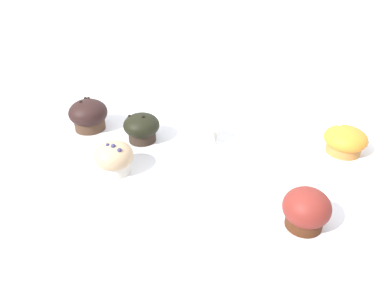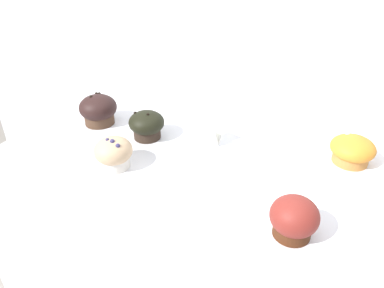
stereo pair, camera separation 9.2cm
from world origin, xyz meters
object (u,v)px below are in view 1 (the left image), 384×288
(muffin_back_left, at_px, (89,115))
(muffin_front_right, at_px, (114,158))
(muffin_front_left, at_px, (142,127))
(muffin_back_right, at_px, (345,141))
(muffin_front_center, at_px, (306,210))

(muffin_back_left, relative_size, muffin_front_right, 1.17)
(muffin_back_left, xyz_separation_m, muffin_front_left, (0.17, -0.01, -0.00))
(muffin_back_right, bearing_deg, muffin_front_left, -166.50)
(muffin_front_left, bearing_deg, muffin_back_left, 177.34)
(muffin_back_left, distance_m, muffin_front_right, 0.24)
(muffin_front_center, height_order, muffin_back_left, muffin_back_left)
(muffin_front_center, xyz_separation_m, muffin_front_left, (-0.45, 0.19, -0.00))
(muffin_front_center, xyz_separation_m, muffin_back_left, (-0.62, 0.20, 0.00))
(muffin_back_right, bearing_deg, muffin_front_right, -151.36)
(muffin_front_left, bearing_deg, muffin_front_center, -22.96)
(muffin_front_left, bearing_deg, muffin_front_right, -88.10)
(muffin_front_right, bearing_deg, muffin_back_right, 28.64)
(muffin_back_right, bearing_deg, muffin_front_center, -102.33)
(muffin_back_right, distance_m, muffin_front_left, 0.53)
(muffin_front_center, xyz_separation_m, muffin_back_right, (0.07, 0.31, -0.01))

